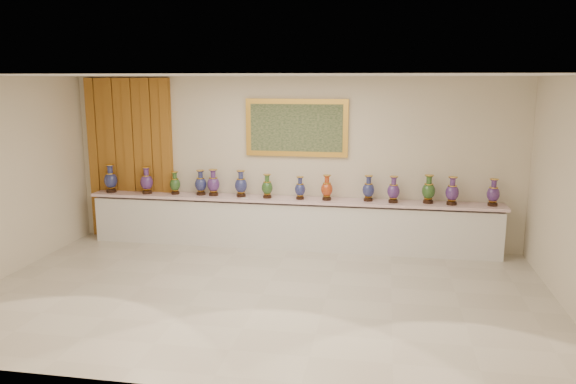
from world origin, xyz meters
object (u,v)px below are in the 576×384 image
(vase_0, at_px, (111,180))
(vase_2, at_px, (175,184))
(counter, at_px, (290,224))
(vase_1, at_px, (147,182))

(vase_0, distance_m, vase_2, 1.23)
(counter, relative_size, vase_2, 17.52)
(vase_0, bearing_deg, vase_2, 1.72)
(vase_0, height_order, vase_2, vase_0)
(vase_2, bearing_deg, vase_1, -175.10)
(counter, xyz_separation_m, vase_2, (-2.11, -0.01, 0.65))
(counter, relative_size, vase_1, 14.77)
(counter, bearing_deg, vase_2, -179.76)
(vase_2, bearing_deg, counter, 0.24)
(vase_0, xyz_separation_m, vase_2, (1.23, 0.04, -0.05))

